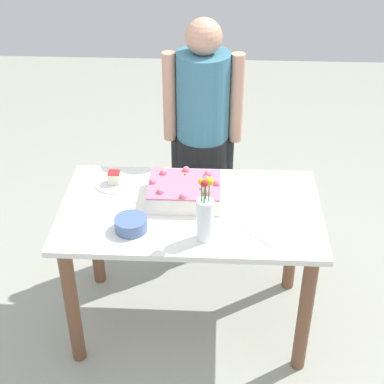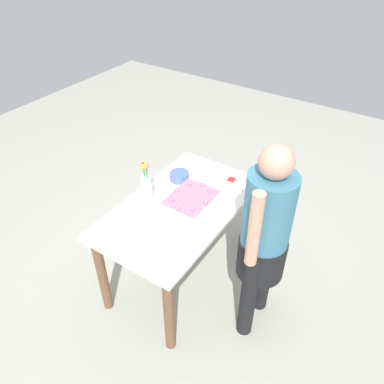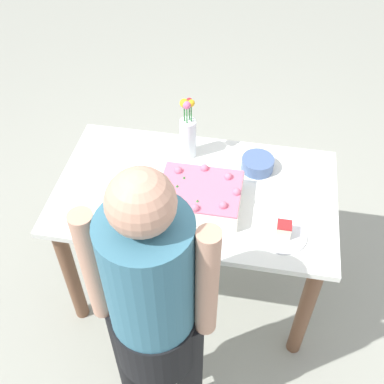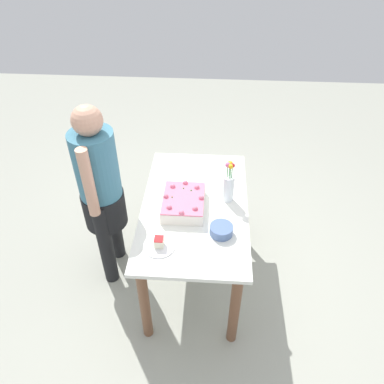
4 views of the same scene
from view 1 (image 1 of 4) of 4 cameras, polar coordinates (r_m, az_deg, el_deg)
The scene contains 8 objects.
ground_plane at distance 3.38m, azimuth -0.13°, elevation -12.16°, with size 8.00×8.00×0.00m, color #A0A294.
dining_table at distance 2.96m, azimuth -0.14°, elevation -3.79°, with size 1.28×0.75×0.76m.
sheet_cake at distance 2.92m, azimuth -0.71°, elevation 0.09°, with size 0.36×0.29×0.12m.
serving_plate_with_slice at distance 3.08m, azimuth -7.51°, elevation 1.07°, with size 0.20×0.20×0.07m.
cake_knife at distance 2.71m, azimuth 6.41°, elevation -4.38°, with size 0.18×0.02×0.00m, color silver.
flower_vase at distance 2.61m, azimuth 1.28°, elevation -2.21°, with size 0.08×0.08×0.33m.
fruit_bowl at distance 2.74m, azimuth -5.94°, elevation -3.13°, with size 0.15×0.15×0.06m, color #4F6A9D.
person_standing at distance 3.41m, azimuth 1.04°, elevation 6.26°, with size 0.45×0.31×1.49m.
Camera 1 is at (0.12, -2.35, 2.42)m, focal length 55.00 mm.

